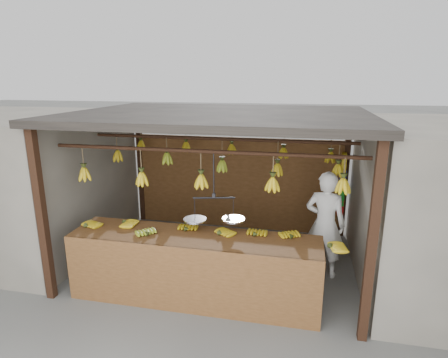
# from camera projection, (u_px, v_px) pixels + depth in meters

# --- Properties ---
(ground) EXTENTS (80.00, 80.00, 0.00)m
(ground) POSITION_uv_depth(u_px,v_px,m) (220.00, 261.00, 6.10)
(ground) COLOR #5B5B57
(stall) EXTENTS (4.30, 3.30, 2.40)m
(stall) POSITION_uv_depth(u_px,v_px,m) (224.00, 137.00, 5.89)
(stall) COLOR black
(stall) RESTS_ON ground
(neighbor_left) EXTENTS (3.00, 3.00, 2.30)m
(neighbor_left) POSITION_uv_depth(u_px,v_px,m) (19.00, 180.00, 6.54)
(neighbor_left) COLOR slate
(neighbor_left) RESTS_ON ground
(counter) EXTENTS (3.48, 0.75, 0.96)m
(counter) POSITION_uv_depth(u_px,v_px,m) (192.00, 254.00, 4.78)
(counter) COLOR brown
(counter) RESTS_ON ground
(hanging_bananas) EXTENTS (3.63, 2.22, 0.38)m
(hanging_bananas) POSITION_uv_depth(u_px,v_px,m) (220.00, 163.00, 5.67)
(hanging_bananas) COLOR gold
(hanging_bananas) RESTS_ON ground
(balance_scale) EXTENTS (0.77, 0.41, 0.91)m
(balance_scale) POSITION_uv_depth(u_px,v_px,m) (214.00, 216.00, 4.82)
(balance_scale) COLOR black
(balance_scale) RESTS_ON ground
(vendor) EXTENTS (0.66, 0.51, 1.60)m
(vendor) POSITION_uv_depth(u_px,v_px,m) (325.00, 224.00, 5.49)
(vendor) COLOR white
(vendor) RESTS_ON ground
(bag_bundles) EXTENTS (0.08, 0.26, 1.17)m
(bag_bundles) POSITION_uv_depth(u_px,v_px,m) (342.00, 186.00, 6.71)
(bag_bundles) COLOR yellow
(bag_bundles) RESTS_ON ground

